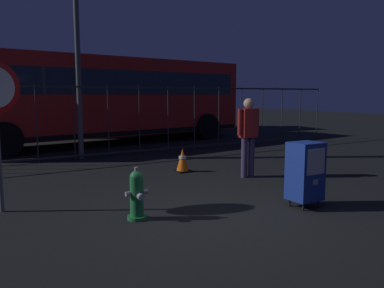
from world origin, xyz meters
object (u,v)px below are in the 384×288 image
Objects in this scene: bus_near at (106,96)px; street_light_near_right at (76,2)px; traffic_cone at (183,160)px; fire_hydrant at (137,195)px; newspaper_box_primary at (305,171)px; bus_far at (117,95)px; pedestrian at (248,133)px.

street_light_near_right reaches higher than bus_near.
street_light_near_right is (-1.47, 3.03, 3.88)m from traffic_cone.
bus_near is (2.48, 8.54, 1.36)m from fire_hydrant.
bus_near is at bearing 59.44° from street_light_near_right.
newspaper_box_primary is at bearing -75.08° from street_light_near_right.
bus_near is at bearing 73.81° from fire_hydrant.
bus_near is at bearing 89.94° from newspaper_box_primary.
bus_near reaches higher than fire_hydrant.
fire_hydrant is 0.73× the size of newspaper_box_primary.
bus_far reaches higher than fire_hydrant.
traffic_cone is 6.12m from bus_near.
bus_far reaches higher than traffic_cone.
bus_far reaches higher than newspaper_box_primary.
bus_far is at bearing 57.90° from bus_near.
newspaper_box_primary reaches higher than traffic_cone.
fire_hydrant is 3.43m from traffic_cone.
fire_hydrant is 13.25m from bus_far.
bus_near is (0.25, 5.94, 1.45)m from traffic_cone.
traffic_cone is at bearing 49.34° from fire_hydrant.
street_light_near_right reaches higher than newspaper_box_primary.
bus_near is (-0.65, 7.15, 0.76)m from pedestrian.
bus_far is at bearing 81.96° from newspaper_box_primary.
pedestrian is 0.16× the size of bus_far.
bus_near is at bearing 95.23° from pedestrian.
fire_hydrant is 2.61m from newspaper_box_primary.
pedestrian reaches higher than fire_hydrant.
street_light_near_right is at bearing 104.92° from newspaper_box_primary.
bus_far is 8.08m from street_light_near_right.
bus_far reaches higher than pedestrian.
fire_hydrant reaches higher than traffic_cone.
traffic_cone is at bearing 94.01° from newspaper_box_primary.
pedestrian reaches higher than traffic_cone.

